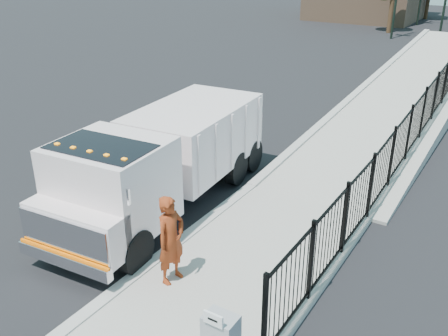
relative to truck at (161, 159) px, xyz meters
The scene contains 8 objects.
ground 2.70m from the truck, 46.55° to the right, with size 120.00×120.00×0.00m, color black.
sidewalk 5.21m from the truck, 46.30° to the right, with size 3.55×12.00×0.12m, color #9E998E.
curb 4.18m from the truck, 67.09° to the right, with size 0.30×12.00×0.16m, color #ADAAA3.
ramp 14.92m from the truck, 75.76° to the left, with size 3.95×24.00×1.70m, color #9E998E.
iron_fence 11.58m from the truck, 63.96° to the left, with size 0.10×28.00×1.80m, color black.
truck is the anchor object (origin of this frame).
worker 3.49m from the truck, 48.22° to the right, with size 0.73×0.48×2.01m, color maroon.
arrow_sign 6.46m from the truck, 44.23° to the right, with size 0.35×0.04×0.22m, color white.
Camera 1 is at (6.48, -8.00, 6.82)m, focal length 40.00 mm.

